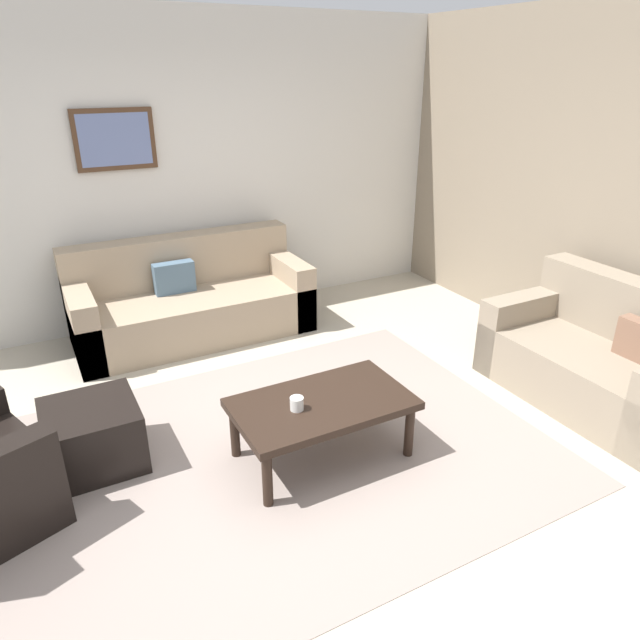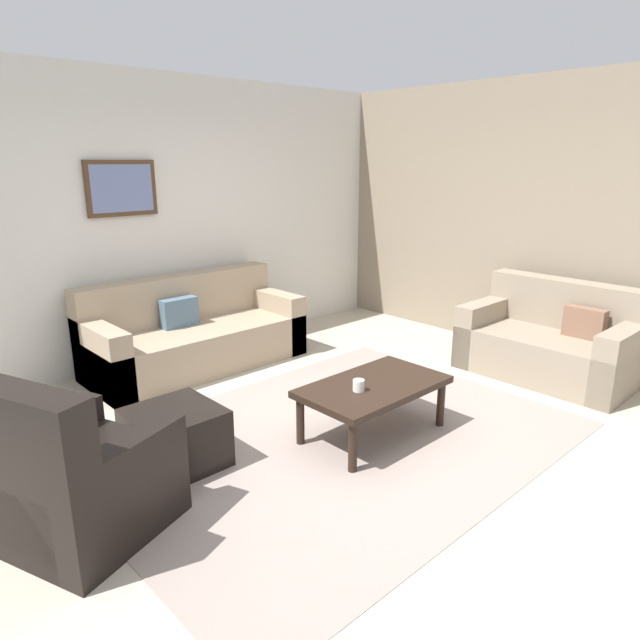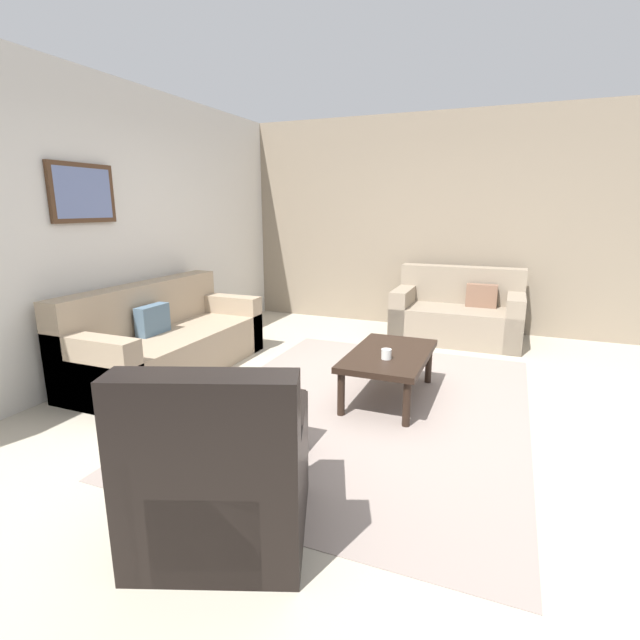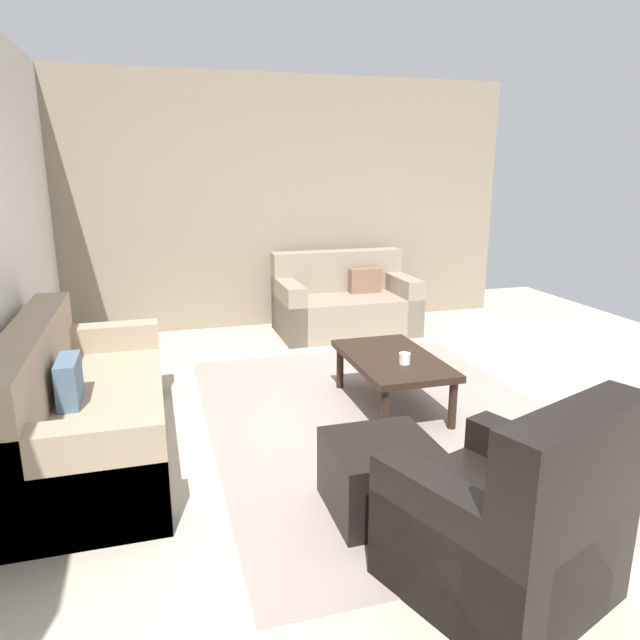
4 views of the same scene
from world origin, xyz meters
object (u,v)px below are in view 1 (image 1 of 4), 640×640
Objects in this scene: couch_main at (190,302)px; cup at (297,404)px; ottoman at (93,436)px; coffee_table at (322,408)px; couch_loveseat at (602,360)px; framed_artwork at (115,139)px.

couch_main reaches higher than cup.
ottoman is 1.44m from coffee_table.
ottoman is (-3.48, 0.94, -0.10)m from couch_loveseat.
cup is at bearing -174.50° from coffee_table.
framed_artwork is at bearing 134.81° from couch_main.
couch_main is 1.39× the size of couch_loveseat.
couch_main is 3.13× the size of framed_artwork.
couch_main is 1.98m from ottoman.
cup is 0.12× the size of framed_artwork.
framed_artwork reaches higher than couch_main.
couch_main is at bearing 132.63° from couch_loveseat.
coffee_table is at bearing 171.37° from couch_loveseat.
couch_loveseat is 2.22m from coffee_table.
coffee_table is at bearing -77.57° from framed_artwork.
couch_main is 1.54m from framed_artwork.
couch_loveseat is at bearing -47.37° from couch_main.
framed_artwork reaches higher than cup.
couch_main is 2.26m from coffee_table.
couch_main is at bearing -45.19° from framed_artwork.
cup is at bearing -81.43° from framed_artwork.
couch_loveseat is 2.40m from cup.
ottoman is at bearing 154.72° from coffee_table.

